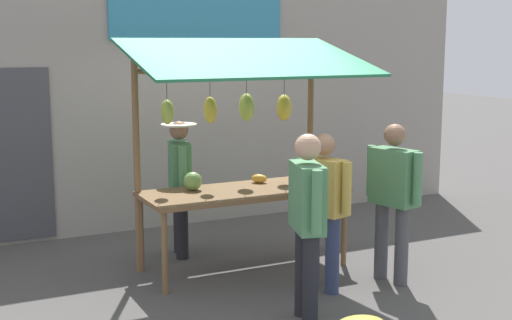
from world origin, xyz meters
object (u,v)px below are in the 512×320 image
shopper_with_shopping_bag (307,214)px  shopper_in_grey_tee (393,191)px  market_stall (243,129)px  shopper_with_ponytail (323,201)px  vendor_with_sunhat (180,178)px

shopper_with_shopping_bag → shopper_in_grey_tee: bearing=-52.3°
market_stall → shopper_with_ponytail: 1.25m
shopper_with_shopping_bag → shopper_in_grey_tee: (-1.32, -0.53, -0.03)m
vendor_with_sunhat → shopper_in_grey_tee: (-1.63, 1.81, 0.03)m
market_stall → shopper_with_shopping_bag: size_ratio=1.48×
vendor_with_sunhat → shopper_in_grey_tee: size_ratio=0.96×
vendor_with_sunhat → shopper_with_ponytail: shopper_with_ponytail is taller
vendor_with_sunhat → shopper_with_ponytail: bearing=40.2°
vendor_with_sunhat → shopper_with_shopping_bag: 2.37m
vendor_with_sunhat → shopper_with_shopping_bag: bearing=21.2°
market_stall → shopper_in_grey_tee: market_stall is taller
shopper_with_shopping_bag → shopper_in_grey_tee: shopper_with_shopping_bag is taller
shopper_with_ponytail → vendor_with_sunhat: bearing=10.0°
shopper_with_ponytail → shopper_in_grey_tee: bearing=-113.7°
shopper_in_grey_tee → market_stall: bearing=34.5°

